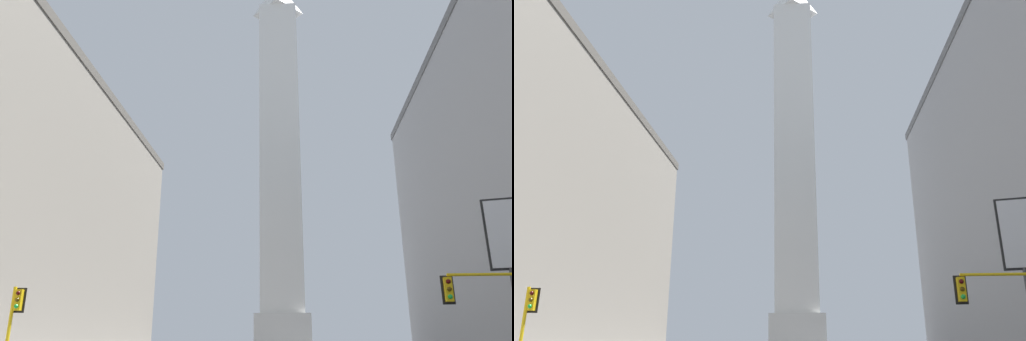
% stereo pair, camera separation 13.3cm
% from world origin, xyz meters
% --- Properties ---
extents(obelisk, '(7.88, 7.88, 64.50)m').
position_xyz_m(obelisk, '(0.00, 73.91, 30.79)').
color(obelisk, silver).
rests_on(obelisk, ground_plane).
extents(traffic_light_mid_left, '(0.76, 0.52, 4.83)m').
position_xyz_m(traffic_light_mid_left, '(-13.28, 25.73, 3.19)').
color(traffic_light_mid_left, yellow).
rests_on(traffic_light_mid_left, ground_plane).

